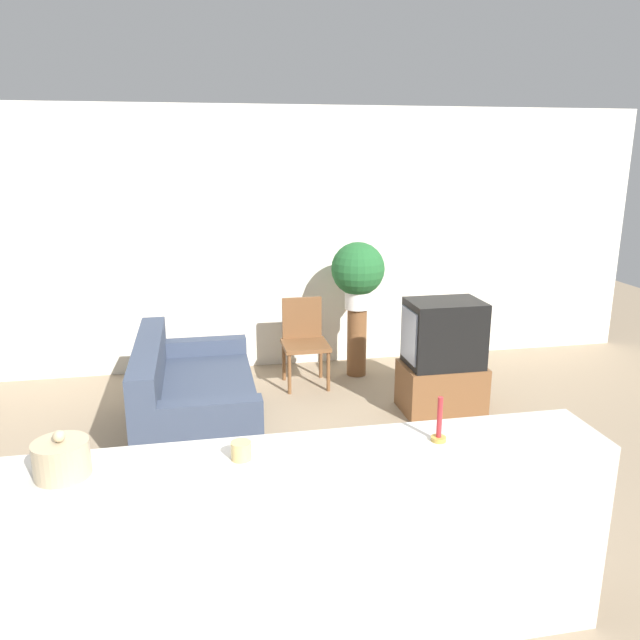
{
  "coord_description": "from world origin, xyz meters",
  "views": [
    {
      "loc": [
        -0.32,
        -3.02,
        2.27
      ],
      "look_at": [
        0.68,
        2.06,
        0.85
      ],
      "focal_mm": 35.0,
      "sensor_mm": 36.0,
      "label": 1
    }
  ],
  "objects_px": {
    "wooden_chair": "(304,338)",
    "potted_plant": "(358,271)",
    "couch": "(192,401)",
    "decorative_bowl": "(61,458)",
    "television": "(443,333)"
  },
  "relations": [
    {
      "from": "decorative_bowl",
      "to": "television",
      "type": "bearing_deg",
      "value": 42.68
    },
    {
      "from": "couch",
      "to": "decorative_bowl",
      "type": "height_order",
      "value": "decorative_bowl"
    },
    {
      "from": "couch",
      "to": "decorative_bowl",
      "type": "distance_m",
      "value": 2.56
    },
    {
      "from": "couch",
      "to": "television",
      "type": "relative_size",
      "value": 2.56
    },
    {
      "from": "wooden_chair",
      "to": "potted_plant",
      "type": "bearing_deg",
      "value": 13.38
    },
    {
      "from": "couch",
      "to": "decorative_bowl",
      "type": "xyz_separation_m",
      "value": [
        -0.47,
        -2.39,
        0.77
      ]
    },
    {
      "from": "potted_plant",
      "to": "decorative_bowl",
      "type": "bearing_deg",
      "value": -121.58
    },
    {
      "from": "decorative_bowl",
      "to": "potted_plant",
      "type": "bearing_deg",
      "value": 58.42
    },
    {
      "from": "television",
      "to": "wooden_chair",
      "type": "relative_size",
      "value": 0.76
    },
    {
      "from": "potted_plant",
      "to": "television",
      "type": "bearing_deg",
      "value": -64.15
    },
    {
      "from": "wooden_chair",
      "to": "decorative_bowl",
      "type": "height_order",
      "value": "decorative_bowl"
    },
    {
      "from": "television",
      "to": "potted_plant",
      "type": "bearing_deg",
      "value": 115.85
    },
    {
      "from": "television",
      "to": "wooden_chair",
      "type": "height_order",
      "value": "television"
    },
    {
      "from": "couch",
      "to": "wooden_chair",
      "type": "height_order",
      "value": "wooden_chair"
    },
    {
      "from": "couch",
      "to": "television",
      "type": "bearing_deg",
      "value": 1.36
    }
  ]
}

